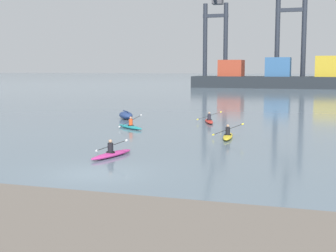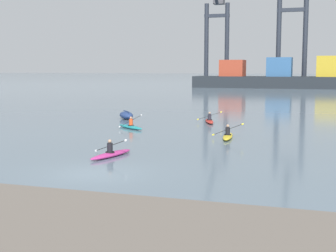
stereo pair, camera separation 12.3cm
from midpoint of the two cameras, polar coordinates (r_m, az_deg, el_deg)
ground_plane at (r=21.83m, az=-8.45°, el=-5.65°), size 800.00×800.00×0.00m
container_barge at (r=117.70m, az=13.18°, el=5.63°), size 40.71×8.12×7.48m
gantry_crane_west at (r=134.86m, az=5.77°, el=11.64°), size 6.96×18.35×34.08m
gantry_crane_west_mid at (r=124.35m, az=14.53°, el=11.59°), size 7.56×15.51×31.26m
capsized_dinghy at (r=44.92m, az=-4.89°, el=1.29°), size 2.44×2.74×0.76m
kayak_magenta at (r=25.84m, az=-6.64°, el=-3.27°), size 2.14×3.45×1.05m
kayak_teal at (r=37.75m, az=-4.38°, el=-0.04°), size 3.06×2.55×1.09m
kayak_yellow at (r=32.64m, az=7.20°, el=-1.16°), size 2.15×3.44×1.08m
kayak_red at (r=41.84m, az=5.01°, el=0.63°), size 2.10×3.41×1.01m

